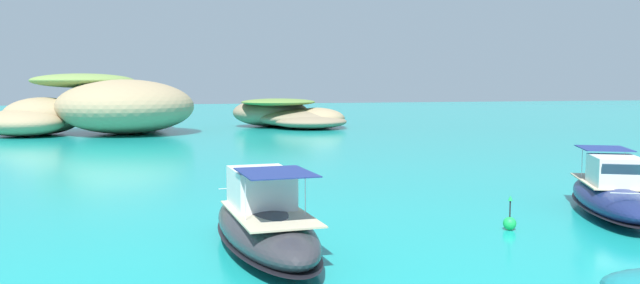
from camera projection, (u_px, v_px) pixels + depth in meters
islet_large at (105, 107)px, 79.74m from camera, size 29.12×24.70×7.78m
islet_small at (291, 115)px, 92.17m from camera, size 20.00×20.66×4.30m
motorboat_charcoal at (264, 224)px, 22.92m from camera, size 3.39×10.38×3.22m
motorboat_navy at (611, 195)px, 29.19m from camera, size 7.20×10.01×3.06m
channel_buoy at (510, 222)px, 26.28m from camera, size 0.56×0.56×1.48m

